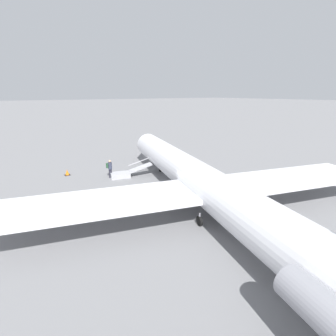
# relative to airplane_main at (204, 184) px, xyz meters

# --- Properties ---
(ground_plane) EXTENTS (600.00, 600.00, 0.00)m
(ground_plane) POSITION_rel_airplane_main_xyz_m (0.93, -0.27, -1.99)
(ground_plane) COLOR slate
(airplane_main) EXTENTS (33.02, 25.81, 6.67)m
(airplane_main) POSITION_rel_airplane_main_xyz_m (0.00, 0.00, 0.00)
(airplane_main) COLOR silver
(airplane_main) RESTS_ON ground
(boarding_stairs) EXTENTS (2.08, 4.14, 1.67)m
(boarding_stairs) POSITION_rel_airplane_main_xyz_m (9.94, 1.09, -1.62)
(boarding_stairs) COLOR #B2B2B7
(boarding_stairs) RESTS_ON ground
(passenger) EXTENTS (0.41, 0.56, 1.74)m
(passenger) POSITION_rel_airplane_main_xyz_m (10.64, 2.27, -0.98)
(passenger) COLOR #23232D
(passenger) RESTS_ON ground
(traffic_cone_near_stairs) EXTENTS (0.53, 0.53, 0.58)m
(traffic_cone_near_stairs) POSITION_rel_airplane_main_xyz_m (13.81, 5.43, -1.72)
(traffic_cone_near_stairs) COLOR black
(traffic_cone_near_stairs) RESTS_ON ground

